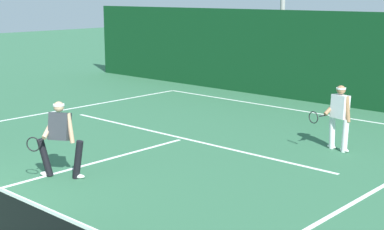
% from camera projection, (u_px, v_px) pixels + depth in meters
% --- Properties ---
extents(court_line_baseline_far, '(10.81, 0.10, 0.01)m').
position_uv_depth(court_line_baseline_far, '(292.00, 109.00, 18.40)').
color(court_line_baseline_far, white).
rests_on(court_line_baseline_far, ground_plane).
extents(court_line_service, '(8.81, 0.10, 0.01)m').
position_uv_depth(court_line_service, '(184.00, 138.00, 14.71)').
color(court_line_service, white).
rests_on(court_line_service, ground_plane).
extents(court_line_centre, '(0.10, 6.40, 0.01)m').
position_uv_depth(court_line_centre, '(77.00, 167.00, 12.27)').
color(court_line_centre, white).
rests_on(court_line_centre, ground_plane).
extents(player_near, '(0.96, 1.04, 1.58)m').
position_uv_depth(player_near, '(60.00, 136.00, 11.43)').
color(player_near, black).
rests_on(player_near, ground_plane).
extents(player_far, '(0.88, 0.89, 1.57)m').
position_uv_depth(player_far, '(339.00, 115.00, 13.44)').
color(player_far, silver).
rests_on(player_far, ground_plane).
extents(tennis_ball, '(0.07, 0.07, 0.07)m').
position_uv_depth(tennis_ball, '(53.00, 137.00, 14.78)').
color(tennis_ball, '#D1E033').
rests_on(tennis_ball, ground_plane).
extents(back_fence_windscreen, '(22.72, 0.12, 3.12)m').
position_uv_depth(back_fence_windscreen, '(319.00, 57.00, 19.22)').
color(back_fence_windscreen, '#0D3A1A').
rests_on(back_fence_windscreen, ground_plane).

